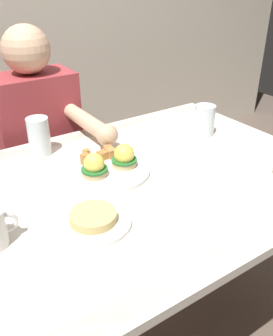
% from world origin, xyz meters
% --- Properties ---
extents(ground_plane, '(6.00, 6.00, 0.00)m').
position_xyz_m(ground_plane, '(0.00, 0.00, 0.00)').
color(ground_plane, brown).
extents(dining_table, '(1.20, 0.90, 0.74)m').
position_xyz_m(dining_table, '(0.00, 0.00, 0.63)').
color(dining_table, silver).
rests_on(dining_table, ground_plane).
extents(eggs_benedict_plate, '(0.27, 0.27, 0.09)m').
position_xyz_m(eggs_benedict_plate, '(-0.09, 0.09, 0.77)').
color(eggs_benedict_plate, white).
rests_on(eggs_benedict_plate, dining_table).
extents(fork, '(0.13, 0.11, 0.00)m').
position_xyz_m(fork, '(0.08, -0.24, 0.74)').
color(fork, silver).
rests_on(fork, dining_table).
extents(water_glass_near, '(0.08, 0.08, 0.14)m').
position_xyz_m(water_glass_near, '(-0.22, 0.34, 0.80)').
color(water_glass_near, silver).
rests_on(water_glass_near, dining_table).
extents(water_glass_far, '(0.08, 0.08, 0.12)m').
position_xyz_m(water_glass_far, '(0.38, 0.14, 0.79)').
color(water_glass_far, silver).
rests_on(water_glass_far, dining_table).
extents(side_plate, '(0.20, 0.20, 0.04)m').
position_xyz_m(side_plate, '(-0.26, -0.13, 0.75)').
color(side_plate, white).
rests_on(side_plate, dining_table).
extents(diner_person, '(0.34, 0.54, 1.14)m').
position_xyz_m(diner_person, '(-0.12, 0.60, 0.65)').
color(diner_person, '#33333D').
rests_on(diner_person, ground_plane).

